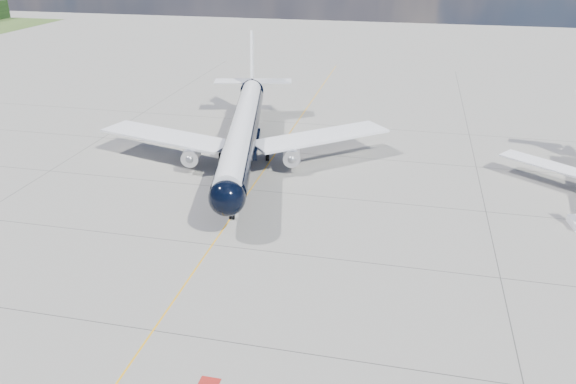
# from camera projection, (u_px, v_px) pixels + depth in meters

# --- Properties ---
(ground) EXTENTS (320.00, 320.00, 0.00)m
(ground) POSITION_uv_depth(u_px,v_px,m) (260.00, 175.00, 79.04)
(ground) COLOR gray
(ground) RESTS_ON ground
(taxiway_centerline) EXTENTS (0.16, 160.00, 0.01)m
(taxiway_centerline) POSITION_uv_depth(u_px,v_px,m) (250.00, 190.00, 74.60)
(taxiway_centerline) COLOR #F2A30C
(taxiway_centerline) RESTS_ON ground
(main_airliner) EXTENTS (43.23, 53.35, 15.55)m
(main_airliner) POSITION_uv_depth(u_px,v_px,m) (243.00, 129.00, 82.75)
(main_airliner) COLOR black
(main_airliner) RESTS_ON ground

